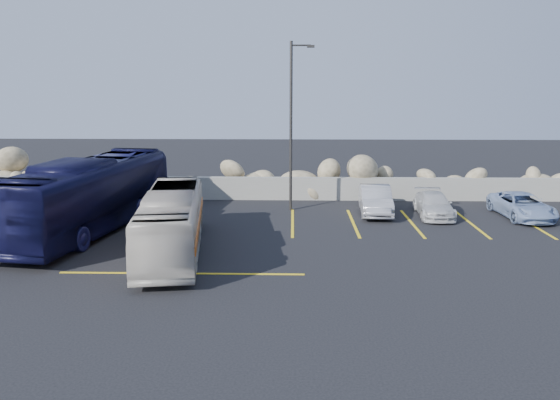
{
  "coord_description": "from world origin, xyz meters",
  "views": [
    {
      "loc": [
        2.6,
        -16.57,
        6.02
      ],
      "look_at": [
        2.11,
        4.0,
        1.66
      ],
      "focal_mm": 35.0,
      "sensor_mm": 36.0,
      "label": 1
    }
  ],
  "objects_px": {
    "car_d": "(522,206)",
    "lamppost": "(292,122)",
    "car_b": "(375,200)",
    "vintage_bus": "(172,222)",
    "car_c": "(434,205)",
    "tour_coach": "(90,195)"
  },
  "relations": [
    {
      "from": "car_d",
      "to": "lamppost",
      "type": "bearing_deg",
      "value": 169.66
    },
    {
      "from": "car_b",
      "to": "vintage_bus",
      "type": "bearing_deg",
      "value": -138.83
    },
    {
      "from": "car_b",
      "to": "car_d",
      "type": "height_order",
      "value": "car_b"
    },
    {
      "from": "lamppost",
      "to": "car_c",
      "type": "xyz_separation_m",
      "value": [
        6.63,
        -1.07,
        -3.76
      ]
    },
    {
      "from": "car_b",
      "to": "car_d",
      "type": "xyz_separation_m",
      "value": [
        6.63,
        -0.68,
        -0.09
      ]
    },
    {
      "from": "vintage_bus",
      "to": "car_c",
      "type": "relative_size",
      "value": 2.23
    },
    {
      "from": "lamppost",
      "to": "car_b",
      "type": "height_order",
      "value": "lamppost"
    },
    {
      "from": "vintage_bus",
      "to": "tour_coach",
      "type": "bearing_deg",
      "value": 135.26
    },
    {
      "from": "lamppost",
      "to": "car_c",
      "type": "bearing_deg",
      "value": -9.2
    },
    {
      "from": "car_b",
      "to": "car_c",
      "type": "xyz_separation_m",
      "value": [
        2.66,
        -0.44,
        -0.12
      ]
    },
    {
      "from": "vintage_bus",
      "to": "tour_coach",
      "type": "distance_m",
      "value": 5.13
    },
    {
      "from": "lamppost",
      "to": "car_d",
      "type": "xyz_separation_m",
      "value": [
        10.61,
        -1.31,
        -3.73
      ]
    },
    {
      "from": "car_b",
      "to": "tour_coach",
      "type": "bearing_deg",
      "value": -161.47
    },
    {
      "from": "tour_coach",
      "to": "car_c",
      "type": "relative_size",
      "value": 2.96
    },
    {
      "from": "tour_coach",
      "to": "car_b",
      "type": "xyz_separation_m",
      "value": [
        12.39,
        3.33,
        -0.86
      ]
    },
    {
      "from": "tour_coach",
      "to": "car_c",
      "type": "distance_m",
      "value": 15.35
    },
    {
      "from": "vintage_bus",
      "to": "car_c",
      "type": "bearing_deg",
      "value": 20.88
    },
    {
      "from": "car_c",
      "to": "car_b",
      "type": "bearing_deg",
      "value": 173.96
    },
    {
      "from": "lamppost",
      "to": "car_b",
      "type": "relative_size",
      "value": 2.0
    },
    {
      "from": "vintage_bus",
      "to": "car_b",
      "type": "bearing_deg",
      "value": 29.98
    },
    {
      "from": "tour_coach",
      "to": "car_c",
      "type": "height_order",
      "value": "tour_coach"
    },
    {
      "from": "tour_coach",
      "to": "car_b",
      "type": "height_order",
      "value": "tour_coach"
    }
  ]
}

